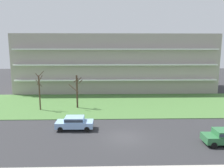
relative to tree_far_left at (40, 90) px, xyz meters
The scene contains 6 objects.
ground 16.72m from the tree_far_left, 40.87° to the right, with size 160.00×160.00×0.00m, color #2D2D30.
grass_lawn_strip 13.21m from the tree_far_left, 14.69° to the left, with size 80.00×16.00×0.08m, color #477238.
apartment_building 22.08m from the tree_far_left, 55.38° to the left, with size 43.18×14.42×12.55m.
tree_far_left is the anchor object (origin of this frame).
tree_left 5.74m from the tree_far_left, 10.68° to the left, with size 2.20×2.20×5.37m.
sedan_blue_near_left 10.78m from the tree_far_left, 51.54° to the right, with size 4.42×1.85×1.57m.
Camera 1 is at (-2.04, -22.04, 9.62)m, focal length 34.39 mm.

